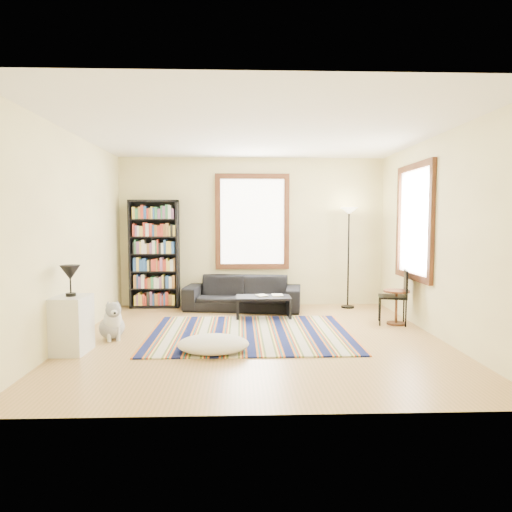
{
  "coord_description": "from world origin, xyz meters",
  "views": [
    {
      "loc": [
        -0.24,
        -6.19,
        1.62
      ],
      "look_at": [
        0.0,
        0.5,
        1.1
      ],
      "focal_mm": 32.0,
      "sensor_mm": 36.0,
      "label": 1
    }
  ],
  "objects_px": {
    "bookshelf": "(154,254)",
    "side_table": "(396,307)",
    "sofa": "(243,293)",
    "floor_lamp": "(348,258)",
    "floor_cushion": "(213,344)",
    "dog": "(112,320)",
    "coffee_table": "(263,307)",
    "white_cabinet": "(72,325)",
    "folding_chair": "(392,297)"
  },
  "relations": [
    {
      "from": "bookshelf",
      "to": "side_table",
      "type": "height_order",
      "value": "bookshelf"
    },
    {
      "from": "sofa",
      "to": "floor_lamp",
      "type": "bearing_deg",
      "value": 11.12
    },
    {
      "from": "floor_cushion",
      "to": "side_table",
      "type": "height_order",
      "value": "side_table"
    },
    {
      "from": "floor_cushion",
      "to": "dog",
      "type": "relative_size",
      "value": 1.67
    },
    {
      "from": "bookshelf",
      "to": "floor_cushion",
      "type": "distance_m",
      "value": 3.38
    },
    {
      "from": "sofa",
      "to": "side_table",
      "type": "distance_m",
      "value": 2.72
    },
    {
      "from": "side_table",
      "to": "coffee_table",
      "type": "bearing_deg",
      "value": 164.57
    },
    {
      "from": "floor_lamp",
      "to": "white_cabinet",
      "type": "xyz_separation_m",
      "value": [
        -4.07,
        -2.76,
        -0.58
      ]
    },
    {
      "from": "dog",
      "to": "white_cabinet",
      "type": "bearing_deg",
      "value": -137.83
    },
    {
      "from": "coffee_table",
      "to": "sofa",
      "type": "bearing_deg",
      "value": 114.96
    },
    {
      "from": "coffee_table",
      "to": "side_table",
      "type": "xyz_separation_m",
      "value": [
        2.05,
        -0.57,
        0.09
      ]
    },
    {
      "from": "sofa",
      "to": "side_table",
      "type": "bearing_deg",
      "value": -20.27
    },
    {
      "from": "floor_cushion",
      "to": "floor_lamp",
      "type": "xyz_separation_m",
      "value": [
        2.34,
        2.84,
        0.82
      ]
    },
    {
      "from": "sofa",
      "to": "white_cabinet",
      "type": "height_order",
      "value": "white_cabinet"
    },
    {
      "from": "side_table",
      "to": "white_cabinet",
      "type": "bearing_deg",
      "value": -163.13
    },
    {
      "from": "side_table",
      "to": "dog",
      "type": "relative_size",
      "value": 1.02
    },
    {
      "from": "floor_lamp",
      "to": "dog",
      "type": "relative_size",
      "value": 3.52
    },
    {
      "from": "sofa",
      "to": "floor_lamp",
      "type": "distance_m",
      "value": 2.06
    },
    {
      "from": "sofa",
      "to": "bookshelf",
      "type": "relative_size",
      "value": 1.04
    },
    {
      "from": "floor_lamp",
      "to": "dog",
      "type": "height_order",
      "value": "floor_lamp"
    },
    {
      "from": "bookshelf",
      "to": "floor_lamp",
      "type": "distance_m",
      "value": 3.6
    },
    {
      "from": "floor_cushion",
      "to": "floor_lamp",
      "type": "bearing_deg",
      "value": 50.54
    },
    {
      "from": "floor_cushion",
      "to": "side_table",
      "type": "relative_size",
      "value": 1.63
    },
    {
      "from": "folding_chair",
      "to": "white_cabinet",
      "type": "height_order",
      "value": "folding_chair"
    },
    {
      "from": "coffee_table",
      "to": "side_table",
      "type": "bearing_deg",
      "value": -15.43
    },
    {
      "from": "floor_cushion",
      "to": "white_cabinet",
      "type": "xyz_separation_m",
      "value": [
        -1.73,
        0.08,
        0.24
      ]
    },
    {
      "from": "sofa",
      "to": "white_cabinet",
      "type": "xyz_separation_m",
      "value": [
        -2.11,
        -2.66,
        0.05
      ]
    },
    {
      "from": "dog",
      "to": "side_table",
      "type": "bearing_deg",
      "value": -13.45
    },
    {
      "from": "bookshelf",
      "to": "white_cabinet",
      "type": "distance_m",
      "value": 3.04
    },
    {
      "from": "floor_lamp",
      "to": "folding_chair",
      "type": "distance_m",
      "value": 1.49
    },
    {
      "from": "floor_cushion",
      "to": "bookshelf",
      "type": "bearing_deg",
      "value": 112.67
    },
    {
      "from": "folding_chair",
      "to": "sofa",
      "type": "bearing_deg",
      "value": 166.78
    },
    {
      "from": "folding_chair",
      "to": "dog",
      "type": "xyz_separation_m",
      "value": [
        -4.15,
        -0.75,
        -0.17
      ]
    },
    {
      "from": "side_table",
      "to": "floor_cushion",
      "type": "bearing_deg",
      "value": -152.41
    },
    {
      "from": "bookshelf",
      "to": "folding_chair",
      "type": "relative_size",
      "value": 2.33
    },
    {
      "from": "bookshelf",
      "to": "folding_chair",
      "type": "bearing_deg",
      "value": -20.99
    },
    {
      "from": "sofa",
      "to": "floor_cushion",
      "type": "distance_m",
      "value": 2.77
    },
    {
      "from": "side_table",
      "to": "white_cabinet",
      "type": "height_order",
      "value": "white_cabinet"
    },
    {
      "from": "sofa",
      "to": "floor_lamp",
      "type": "height_order",
      "value": "floor_lamp"
    },
    {
      "from": "side_table",
      "to": "folding_chair",
      "type": "relative_size",
      "value": 0.63
    },
    {
      "from": "white_cabinet",
      "to": "folding_chair",
      "type": "bearing_deg",
      "value": 20.39
    },
    {
      "from": "coffee_table",
      "to": "side_table",
      "type": "relative_size",
      "value": 1.67
    },
    {
      "from": "sofa",
      "to": "bookshelf",
      "type": "xyz_separation_m",
      "value": [
        -1.64,
        0.27,
        0.7
      ]
    },
    {
      "from": "coffee_table",
      "to": "floor_cushion",
      "type": "height_order",
      "value": "coffee_table"
    },
    {
      "from": "sofa",
      "to": "side_table",
      "type": "relative_size",
      "value": 3.87
    },
    {
      "from": "white_cabinet",
      "to": "dog",
      "type": "relative_size",
      "value": 1.32
    },
    {
      "from": "bookshelf",
      "to": "floor_lamp",
      "type": "bearing_deg",
      "value": -2.71
    },
    {
      "from": "sofa",
      "to": "white_cabinet",
      "type": "distance_m",
      "value": 3.4
    },
    {
      "from": "bookshelf",
      "to": "floor_cushion",
      "type": "xyz_separation_m",
      "value": [
        1.26,
        -3.01,
        -0.89
      ]
    },
    {
      "from": "bookshelf",
      "to": "dog",
      "type": "xyz_separation_m",
      "value": [
        -0.17,
        -2.28,
        -0.74
      ]
    }
  ]
}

